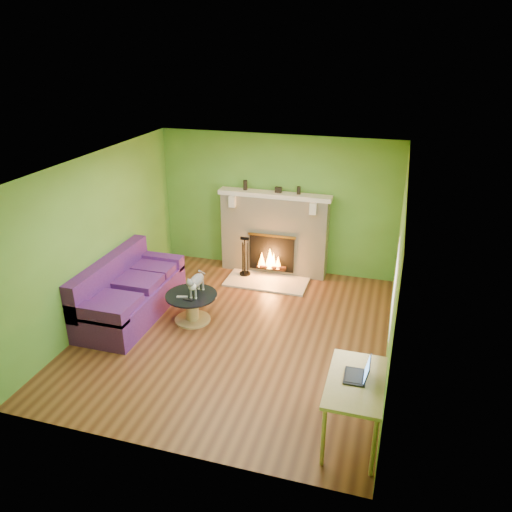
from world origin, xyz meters
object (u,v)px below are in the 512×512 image
Objects in this scene: desk at (356,388)px; sofa at (128,293)px; coffee_table at (192,306)px; cat at (197,283)px.

sofa is at bearing 155.01° from desk.
sofa is 2.01× the size of desk.
coffee_table is 0.77× the size of desk.
cat is (1.16, 0.14, 0.28)m from sofa.
sofa is at bearing -173.20° from cat.
sofa reaches higher than cat.
coffee_table is at bearing 145.60° from desk.
sofa reaches higher than desk.
sofa is 1.09m from coffee_table.
desk is 1.74× the size of cat.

